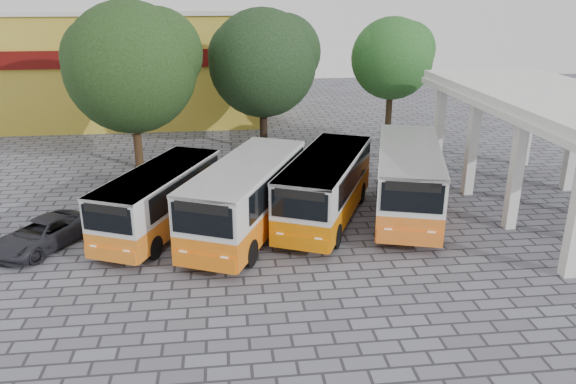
{
  "coord_description": "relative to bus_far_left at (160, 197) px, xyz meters",
  "views": [
    {
      "loc": [
        -4.27,
        -19.19,
        9.76
      ],
      "look_at": [
        -1.59,
        3.33,
        1.5
      ],
      "focal_mm": 35.0,
      "sensor_mm": 36.0,
      "label": 1
    }
  ],
  "objects": [
    {
      "name": "tree_middle",
      "position": [
        5.39,
        12.31,
        4.12
      ],
      "size": [
        6.9,
        6.57,
        8.74
      ],
      "color": "black",
      "rests_on": "ground"
    },
    {
      "name": "bus_centre_right",
      "position": [
        7.11,
        0.36,
        0.15
      ],
      "size": [
        5.61,
        8.74,
        2.93
      ],
      "rotation": [
        0.0,
        0.0,
        -0.43
      ],
      "color": "#D16B00",
      "rests_on": "ground"
    },
    {
      "name": "ground",
      "position": [
        7.0,
        -3.22,
        -1.55
      ],
      "size": [
        90.0,
        90.0,
        0.0
      ],
      "primitive_type": "plane",
      "color": "#595862",
      "rests_on": "ground"
    },
    {
      "name": "tree_right",
      "position": [
        13.65,
        12.89,
        4.17
      ],
      "size": [
        5.43,
        5.17,
        8.14
      ],
      "color": "#3F2F1D",
      "rests_on": "ground"
    },
    {
      "name": "tree_left",
      "position": [
        -2.04,
        9.47,
        4.36
      ],
      "size": [
        7.52,
        7.17,
        9.26
      ],
      "color": "#472F1B",
      "rests_on": "ground"
    },
    {
      "name": "bus_centre_left",
      "position": [
        3.61,
        -0.67,
        0.22
      ],
      "size": [
        5.78,
        9.1,
        3.06
      ],
      "rotation": [
        0.0,
        0.0,
        -0.42
      ],
      "color": "orange",
      "rests_on": "ground"
    },
    {
      "name": "bus_far_right",
      "position": [
        10.92,
        0.69,
        0.26
      ],
      "size": [
        5.02,
        9.22,
        3.13
      ],
      "rotation": [
        0.0,
        0.0,
        -0.29
      ],
      "color": "orange",
      "rests_on": "ground"
    },
    {
      "name": "shophouse_block",
      "position": [
        -4.0,
        22.76,
        2.61
      ],
      "size": [
        20.4,
        10.4,
        8.3
      ],
      "color": "gold",
      "rests_on": "ground"
    },
    {
      "name": "terminal_shelter",
      "position": [
        17.5,
        0.78,
        3.36
      ],
      "size": [
        6.8,
        15.8,
        5.4
      ],
      "color": "silver",
      "rests_on": "ground"
    },
    {
      "name": "parked_car",
      "position": [
        -4.55,
        -1.09,
        -0.96
      ],
      "size": [
        3.87,
        4.65,
        1.18
      ],
      "primitive_type": "imported",
      "rotation": [
        0.0,
        0.0,
        -0.54
      ],
      "color": "#25252D",
      "rests_on": "ground"
    },
    {
      "name": "bus_far_left",
      "position": [
        0.0,
        0.0,
        0.0
      ],
      "size": [
        5.07,
        7.99,
        2.68
      ],
      "rotation": [
        0.0,
        0.0,
        -0.42
      ],
      "color": "orange",
      "rests_on": "ground"
    }
  ]
}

